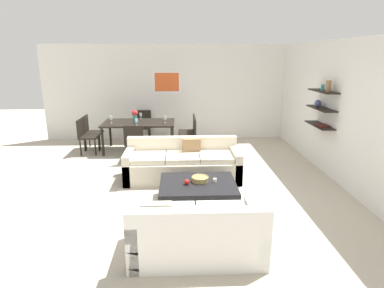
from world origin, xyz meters
name	(u,v)px	position (x,y,z in m)	size (l,w,h in m)	color
ground_plane	(182,184)	(0.00, 0.00, 0.00)	(18.00, 18.00, 0.00)	#BCB29E
back_wall_unit	(191,93)	(0.29, 3.53, 1.35)	(8.40, 0.09, 2.70)	silver
right_wall_shelf_unit	(330,109)	(3.03, 0.60, 1.35)	(0.34, 8.20, 2.70)	silver
sofa_beige	(183,164)	(0.02, 0.34, 0.29)	(2.25, 0.90, 0.78)	beige
loveseat_white	(196,233)	(0.15, -2.22, 0.29)	(1.62, 0.90, 0.78)	white
coffee_table	(198,193)	(0.25, -0.84, 0.19)	(1.25, 0.99, 0.38)	black
decorative_bowl	(200,179)	(0.29, -0.78, 0.43)	(0.29, 0.29, 0.09)	#99844C
candle_jar	(215,180)	(0.53, -0.83, 0.41)	(0.06, 0.06, 0.06)	silver
apple_on_coffee_table	(187,182)	(0.07, -0.91, 0.42)	(0.09, 0.09, 0.09)	red
dining_table	(139,125)	(-1.08, 2.32, 0.68)	(1.81, 1.02, 0.75)	black
dining_chair_left_far	(90,130)	(-2.39, 2.56, 0.50)	(0.44, 0.44, 0.88)	black
dining_chair_right_far	(190,129)	(0.23, 2.56, 0.50)	(0.44, 0.44, 0.88)	black
dining_chair_right_near	(190,133)	(0.23, 2.09, 0.50)	(0.44, 0.44, 0.88)	black
dining_chair_left_near	(85,134)	(-2.39, 2.09, 0.50)	(0.44, 0.44, 0.88)	black
dining_chair_foot	(135,141)	(-1.08, 1.41, 0.50)	(0.44, 0.44, 0.88)	black
dining_chair_head	(143,124)	(-1.08, 3.24, 0.50)	(0.44, 0.44, 0.88)	black
wine_glass_left_near	(111,118)	(-1.75, 2.20, 0.89)	(0.07, 0.07, 0.19)	silver
wine_glass_right_near	(165,118)	(-0.40, 2.20, 0.88)	(0.08, 0.08, 0.18)	silver
wine_glass_head	(141,115)	(-1.08, 2.78, 0.85)	(0.07, 0.07, 0.15)	silver
wine_glass_foot	(136,121)	(-1.08, 1.87, 0.87)	(0.07, 0.07, 0.18)	silver
centerpiece_vase	(135,115)	(-1.17, 2.30, 0.94)	(0.16, 0.16, 0.32)	teal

